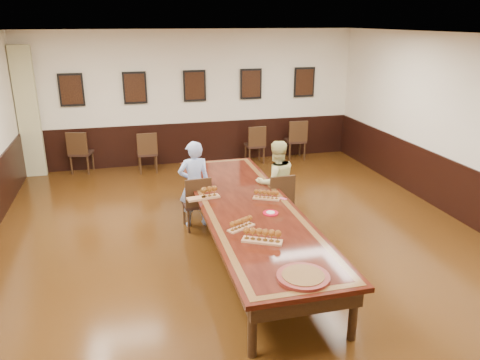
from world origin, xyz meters
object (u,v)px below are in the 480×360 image
object	(u,v)px
chair_man	(196,202)
person_woman	(276,182)
spare_chair_d	(295,139)
conference_table	(248,215)
carved_platter	(303,277)
chair_woman	(278,199)
spare_chair_c	(255,144)
spare_chair_b	(147,152)
spare_chair_a	(81,151)
person_man	(194,184)

from	to	relation	value
chair_man	person_woman	distance (m)	1.41
spare_chair_d	conference_table	bearing A→B (deg)	65.29
conference_table	carved_platter	bearing A→B (deg)	-88.97
chair_woman	spare_chair_c	distance (m)	3.75
spare_chair_b	person_woman	world-z (taller)	person_woman
spare_chair_c	conference_table	distance (m)	4.77
spare_chair_c	chair_man	bearing A→B (deg)	58.89
conference_table	carved_platter	size ratio (longest dim) A/B	7.02
chair_man	spare_chair_a	world-z (taller)	spare_chair_a
chair_woman	person_woman	bearing A→B (deg)	-90.00
conference_table	spare_chair_b	bearing A→B (deg)	105.57
chair_woman	person_man	xyz separation A→B (m)	(-1.39, 0.32, 0.28)
carved_platter	person_woman	bearing A→B (deg)	76.98
carved_platter	conference_table	bearing A→B (deg)	91.03
chair_man	conference_table	xyz separation A→B (m)	(0.62, -1.07, 0.14)
spare_chair_a	person_woman	bearing A→B (deg)	146.52
spare_chair_c	spare_chair_d	distance (m)	1.10
spare_chair_b	spare_chair_d	size ratio (longest dim) A/B	0.95
spare_chair_a	person_woman	size ratio (longest dim) A/B	0.67
chair_woman	spare_chair_a	world-z (taller)	spare_chair_a
chair_woman	spare_chair_a	bearing A→B (deg)	-52.06
chair_man	conference_table	distance (m)	1.25
conference_table	spare_chair_d	bearing A→B (deg)	61.63
spare_chair_c	person_man	xyz separation A→B (m)	(-2.03, -3.38, 0.28)
person_man	person_woman	world-z (taller)	person_man
spare_chair_c	spare_chair_d	xyz separation A→B (m)	(1.10, 0.08, 0.03)
chair_woman	spare_chair_a	size ratio (longest dim) A/B	0.95
chair_man	spare_chair_b	size ratio (longest dim) A/B	0.98
chair_man	spare_chair_d	size ratio (longest dim) A/B	0.93
spare_chair_a	spare_chair_d	world-z (taller)	spare_chair_d
chair_woman	spare_chair_c	bearing A→B (deg)	-103.48
spare_chair_d	person_woman	xyz separation A→B (m)	(-1.75, -3.68, 0.23)
spare_chair_a	person_woman	xyz separation A→B (m)	(3.49, -3.83, 0.24)
person_woman	carved_platter	distance (m)	3.18
spare_chair_b	person_man	xyz separation A→B (m)	(0.61, -3.28, 0.27)
person_man	person_woman	bearing A→B (deg)	166.98
carved_platter	chair_man	bearing A→B (deg)	101.66
chair_man	spare_chair_b	distance (m)	3.43
spare_chair_b	chair_man	bearing A→B (deg)	98.81
spare_chair_d	conference_table	xyz separation A→B (m)	(-2.50, -4.63, 0.10)
person_man	conference_table	bearing A→B (deg)	114.19
person_woman	conference_table	world-z (taller)	person_woman
spare_chair_b	spare_chair_c	distance (m)	2.64
spare_chair_d	chair_woman	bearing A→B (deg)	68.91
spare_chair_a	spare_chair_c	world-z (taller)	spare_chair_a
spare_chair_b	conference_table	size ratio (longest dim) A/B	0.19
spare_chair_c	person_woman	bearing A→B (deg)	78.90
spare_chair_a	person_man	xyz separation A→B (m)	(2.10, -3.61, 0.25)
chair_man	person_man	distance (m)	0.30
chair_man	spare_chair_c	world-z (taller)	spare_chair_c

